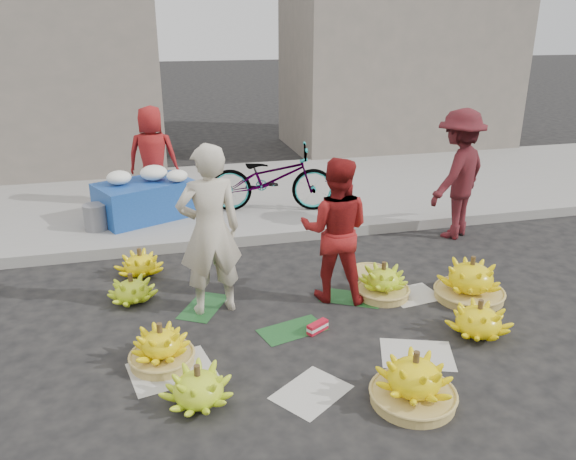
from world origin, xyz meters
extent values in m
plane|color=black|center=(0.00, 0.00, 0.00)|extent=(80.00, 80.00, 0.00)
cube|color=gray|center=(0.00, 2.20, 0.07)|extent=(40.00, 0.25, 0.15)
cube|color=gray|center=(0.00, 4.30, 0.06)|extent=(40.00, 4.00, 0.12)
cube|color=gray|center=(4.50, 7.70, 2.50)|extent=(5.00, 3.00, 5.00)
cylinder|color=#A98C46|center=(-1.37, -0.46, 0.04)|extent=(0.56, 0.56, 0.09)
cylinder|color=#43301B|center=(-1.37, -0.46, 0.34)|extent=(0.05, 0.05, 0.12)
cylinder|color=#43301B|center=(-1.11, -1.11, 0.29)|extent=(0.05, 0.05, 0.12)
cylinder|color=#A98C46|center=(0.56, -1.51, 0.04)|extent=(0.68, 0.68, 0.09)
cylinder|color=#43301B|center=(0.56, -1.51, 0.40)|extent=(0.05, 0.05, 0.12)
cylinder|color=#43301B|center=(1.63, -0.72, 0.32)|extent=(0.05, 0.05, 0.12)
cylinder|color=#A98C46|center=(1.96, -0.01, 0.04)|extent=(0.74, 0.74, 0.09)
cylinder|color=#43301B|center=(1.96, -0.01, 0.44)|extent=(0.05, 0.05, 0.12)
cylinder|color=#A98C46|center=(1.06, 0.27, 0.04)|extent=(0.58, 0.58, 0.09)
cylinder|color=#43301B|center=(1.06, 0.27, 0.35)|extent=(0.05, 0.05, 0.12)
cylinder|color=#43301B|center=(-1.64, 0.83, 0.27)|extent=(0.05, 0.05, 0.12)
cylinder|color=#43301B|center=(-1.54, 1.50, 0.28)|extent=(0.05, 0.05, 0.12)
cylinder|color=#A98C46|center=(1.13, 0.82, 0.03)|extent=(0.54, 0.54, 0.05)
cube|color=#B51326|center=(0.13, -0.29, 0.05)|extent=(0.24, 0.18, 0.10)
imported|color=beige|center=(-0.80, 0.41, 0.89)|extent=(0.70, 0.50, 1.79)
imported|color=maroon|center=(0.52, 0.39, 0.79)|extent=(0.94, 0.85, 1.58)
imported|color=maroon|center=(2.77, 1.78, 0.90)|extent=(1.33, 1.20, 1.79)
cube|color=navy|center=(-1.44, 3.29, 0.39)|extent=(1.53, 1.29, 0.55)
ellipsoid|color=white|center=(-1.77, 3.24, 0.76)|extent=(0.35, 0.35, 0.19)
ellipsoid|color=white|center=(-1.28, 3.35, 0.77)|extent=(0.39, 0.39, 0.22)
ellipsoid|color=white|center=(-0.95, 3.18, 0.75)|extent=(0.31, 0.31, 0.17)
cylinder|color=slate|center=(-2.12, 2.93, 0.30)|extent=(0.32, 0.32, 0.36)
imported|color=maroon|center=(-1.27, 3.87, 0.90)|extent=(0.85, 0.64, 1.56)
imported|color=gray|center=(0.46, 3.19, 0.62)|extent=(1.06, 2.02, 1.01)
camera|label=1|loc=(-1.34, -4.89, 2.88)|focal=35.00mm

